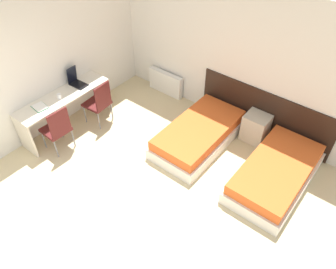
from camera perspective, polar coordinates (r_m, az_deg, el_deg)
The scene contains 14 objects.
ground_plane at distance 5.21m, azimuth -14.66°, elevation -16.43°, with size 20.00×20.00×0.00m, color beige.
wall_back at distance 6.32m, azimuth 9.84°, elevation 13.50°, with size 5.70×0.05×2.70m.
wall_left at distance 6.56m, azimuth -17.96°, elevation 13.17°, with size 0.05×4.68×2.70m.
headboard_panel at distance 6.44m, azimuth 16.25°, elevation 3.53°, with size 2.65×0.03×0.95m.
bed_near_window at distance 6.17m, azimuth 5.38°, elevation 0.03°, with size 1.00×1.90×0.42m.
bed_near_door at distance 5.75m, azimuth 18.23°, elevation -6.48°, with size 1.00×1.90×0.42m.
nightstand at distance 6.39m, azimuth 15.00°, elevation 1.15°, with size 0.45×0.40×0.56m.
radiator at distance 7.42m, azimuth -0.42°, elevation 9.01°, with size 0.86×0.12×0.51m.
desk at distance 6.57m, azimuth -17.61°, elevation 5.26°, with size 0.53×1.88×0.75m.
chair_near_laptop at distance 6.56m, azimuth -11.93°, elevation 5.63°, with size 0.48×0.48×0.94m.
chair_near_notebook at distance 6.14m, azimuth -18.75°, elevation 1.10°, with size 0.45×0.45×0.94m.
laptop at distance 6.68m, azimuth -15.68°, elevation 8.94°, with size 0.35×0.24×0.35m.
open_notebook at distance 6.31m, azimuth -21.42°, elevation 4.50°, with size 0.30×0.24×0.02m.
mug at distance 6.40m, azimuth -18.41°, elevation 6.34°, with size 0.08×0.08×0.09m.
Camera 1 is at (2.59, -1.22, 4.35)m, focal length 35.00 mm.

